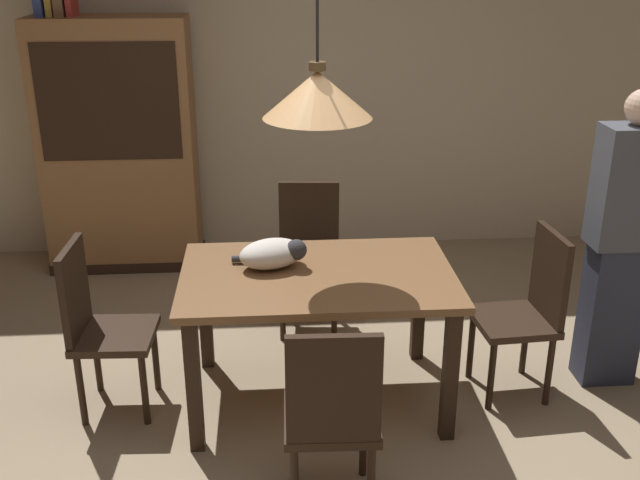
# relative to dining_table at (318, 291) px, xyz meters

# --- Properties ---
(ground) EXTENTS (10.00, 10.00, 0.00)m
(ground) POSITION_rel_dining_table_xyz_m (0.04, -0.35, -0.65)
(ground) COLOR #998466
(back_wall) EXTENTS (6.40, 0.10, 2.90)m
(back_wall) POSITION_rel_dining_table_xyz_m (0.04, 2.30, 0.80)
(back_wall) COLOR beige
(back_wall) RESTS_ON ground
(dining_table) EXTENTS (1.40, 0.90, 0.75)m
(dining_table) POSITION_rel_dining_table_xyz_m (0.00, 0.00, 0.00)
(dining_table) COLOR brown
(dining_table) RESTS_ON ground
(chair_left_side) EXTENTS (0.42, 0.42, 0.93)m
(chair_left_side) POSITION_rel_dining_table_xyz_m (-1.13, 0.00, -0.14)
(chair_left_side) COLOR black
(chair_left_side) RESTS_ON ground
(chair_far_back) EXTENTS (0.43, 0.43, 0.93)m
(chair_far_back) POSITION_rel_dining_table_xyz_m (0.01, 0.88, -0.14)
(chair_far_back) COLOR black
(chair_far_back) RESTS_ON ground
(chair_right_side) EXTENTS (0.43, 0.43, 0.93)m
(chair_right_side) POSITION_rel_dining_table_xyz_m (1.13, 0.01, -0.14)
(chair_right_side) COLOR black
(chair_right_side) RESTS_ON ground
(chair_near_front) EXTENTS (0.41, 0.41, 0.93)m
(chair_near_front) POSITION_rel_dining_table_xyz_m (-0.00, -0.88, -0.14)
(chair_near_front) COLOR black
(chair_near_front) RESTS_ON ground
(cat_sleeping) EXTENTS (0.41, 0.32, 0.16)m
(cat_sleeping) POSITION_rel_dining_table_xyz_m (-0.22, 0.09, 0.18)
(cat_sleeping) COLOR silver
(cat_sleeping) RESTS_ON dining_table
(pendant_lamp) EXTENTS (0.52, 0.52, 1.30)m
(pendant_lamp) POSITION_rel_dining_table_xyz_m (-0.00, 0.00, 1.01)
(pendant_lamp) COLOR #E0A86B
(hutch_bookcase) EXTENTS (1.12, 0.45, 1.85)m
(hutch_bookcase) POSITION_rel_dining_table_xyz_m (-1.32, 1.96, 0.24)
(hutch_bookcase) COLOR olive
(hutch_bookcase) RESTS_ON ground
(book_yellow_short) EXTENTS (0.04, 0.20, 0.18)m
(book_yellow_short) POSITION_rel_dining_table_xyz_m (-1.68, 1.97, 1.29)
(book_yellow_short) COLOR gold
(book_yellow_short) RESTS_ON hutch_bookcase
(person_standing) EXTENTS (0.36, 0.22, 1.65)m
(person_standing) POSITION_rel_dining_table_xyz_m (1.63, 0.09, 0.18)
(person_standing) COLOR #2D3347
(person_standing) RESTS_ON ground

